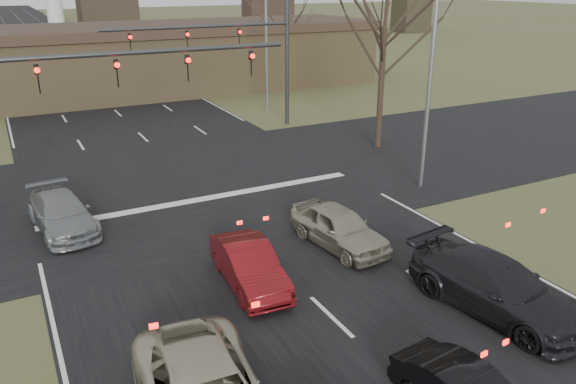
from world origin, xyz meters
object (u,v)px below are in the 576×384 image
streetlight_right_near (428,60)px  car_grey_ahead (62,213)px  building (122,60)px  mast_arm_near (59,90)px  car_red_ahead (249,265)px  car_silver_ahead (339,227)px  car_charcoal_sedan (496,286)px  mast_arm_far (244,46)px  streetlight_right_far (264,29)px

streetlight_right_near → car_grey_ahead: size_ratio=2.20×
building → mast_arm_near: (-7.23, -25.00, 2.41)m
building → streetlight_right_near: streetlight_right_near is taller
car_grey_ahead → car_red_ahead: bearing=-63.2°
car_red_ahead → streetlight_right_near: bearing=27.6°
building → car_silver_ahead: (0.54, -31.33, -1.96)m
streetlight_right_near → car_charcoal_sedan: (-4.59, -8.80, -4.83)m
mast_arm_far → streetlight_right_near: (2.64, -13.00, 0.57)m
building → mast_arm_near: 26.14m
building → car_grey_ahead: (-7.78, -25.50, -2.01)m
car_silver_ahead → streetlight_right_far: bearing=65.2°
mast_arm_far → car_charcoal_sedan: mast_arm_far is taller
car_grey_ahead → car_red_ahead: 8.20m
streetlight_right_near → mast_arm_far: bearing=101.5°
streetlight_right_far → streetlight_right_near: bearing=-91.7°
mast_arm_far → car_grey_ahead: bearing=-138.7°
car_grey_ahead → car_red_ahead: car_grey_ahead is taller
streetlight_right_near → car_red_ahead: bearing=-156.7°
car_red_ahead → car_silver_ahead: bearing=19.3°
car_charcoal_sedan → car_red_ahead: (-5.51, 4.45, -0.10)m
building → mast_arm_far: size_ratio=3.81×
building → car_red_ahead: (-3.28, -32.35, -2.01)m
streetlight_right_near → mast_arm_near: bearing=167.9°
mast_arm_near → building: bearing=73.9°
mast_arm_near → car_red_ahead: size_ratio=3.03×
streetlight_right_near → car_silver_ahead: size_ratio=2.40×
building → streetlight_right_far: size_ratio=4.24×
car_grey_ahead → mast_arm_far: bearing=34.7°
mast_arm_far → car_red_ahead: mast_arm_far is taller
car_charcoal_sedan → car_silver_ahead: car_charcoal_sedan is taller
streetlight_right_far → car_silver_ahead: 21.98m
mast_arm_near → streetlight_right_near: bearing=-12.1°
car_red_ahead → car_silver_ahead: car_silver_ahead is taller
streetlight_right_far → car_charcoal_sedan: bearing=-101.2°
building → mast_arm_near: size_ratio=3.50×
building → streetlight_right_far: (7.32, -11.00, 2.92)m
car_charcoal_sedan → car_red_ahead: car_charcoal_sedan is taller
building → car_charcoal_sedan: bearing=-86.5°
building → car_grey_ahead: 26.74m
car_charcoal_sedan → car_grey_ahead: 15.09m
mast_arm_near → car_silver_ahead: bearing=-39.2°
car_red_ahead → car_charcoal_sedan: bearing=-34.6°
mast_arm_far → car_silver_ahead: mast_arm_far is taller
building → car_charcoal_sedan: 36.91m
car_charcoal_sedan → mast_arm_far: bearing=76.9°
streetlight_right_near → car_grey_ahead: bearing=170.3°
building → car_charcoal_sedan: building is taller
car_charcoal_sedan → car_grey_ahead: size_ratio=1.15×
mast_arm_near → car_charcoal_sedan: bearing=-51.3°
car_silver_ahead → mast_arm_far: bearing=71.1°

